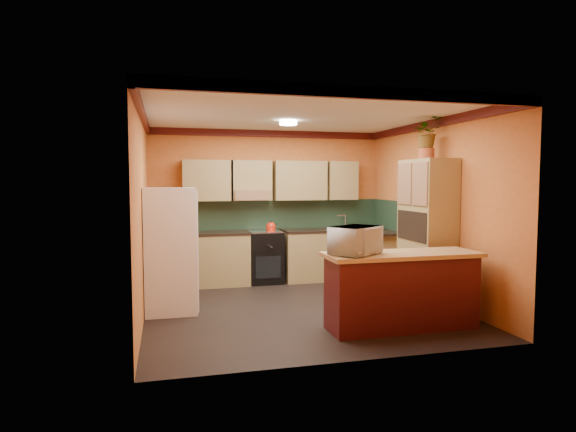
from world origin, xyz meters
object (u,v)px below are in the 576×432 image
at_px(pantry, 427,232).
at_px(breakfast_bar, 402,293).
at_px(fridge, 170,250).
at_px(stove, 265,257).
at_px(microwave, 356,240).
at_px(base_cabinets_back, 299,256).

xyz_separation_m(pantry, breakfast_bar, (-0.90, -0.98, -0.61)).
distance_m(fridge, pantry, 3.64).
xyz_separation_m(stove, breakfast_bar, (1.07, -3.03, -0.02)).
bearing_deg(microwave, pantry, -3.59).
xyz_separation_m(fridge, breakfast_bar, (2.70, -1.46, -0.41)).
distance_m(base_cabinets_back, stove, 0.63).
bearing_deg(fridge, base_cabinets_back, 34.86).
height_order(pantry, microwave, pantry).
bearing_deg(fridge, microwave, -34.87).
relative_size(pantry, breakfast_bar, 1.17).
distance_m(base_cabinets_back, pantry, 2.53).
height_order(base_cabinets_back, pantry, pantry).
relative_size(stove, breakfast_bar, 0.51).
relative_size(stove, pantry, 0.43).
bearing_deg(base_cabinets_back, fridge, -145.14).
distance_m(base_cabinets_back, breakfast_bar, 3.06).
height_order(fridge, pantry, pantry).
distance_m(stove, fridge, 2.30).
bearing_deg(pantry, breakfast_bar, -132.58).
bearing_deg(breakfast_bar, base_cabinets_back, 98.37).
bearing_deg(stove, base_cabinets_back, 0.00).
xyz_separation_m(stove, microwave, (0.47, -3.03, 0.64)).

